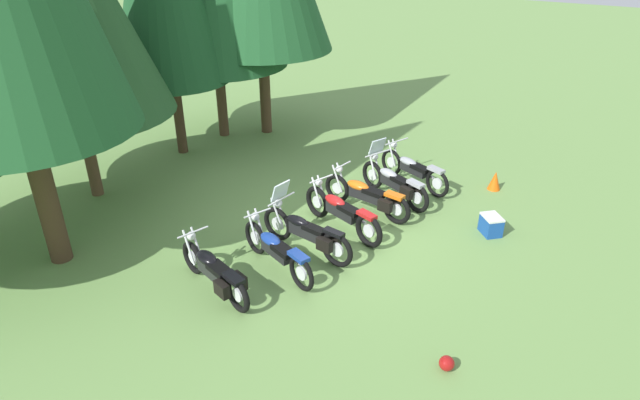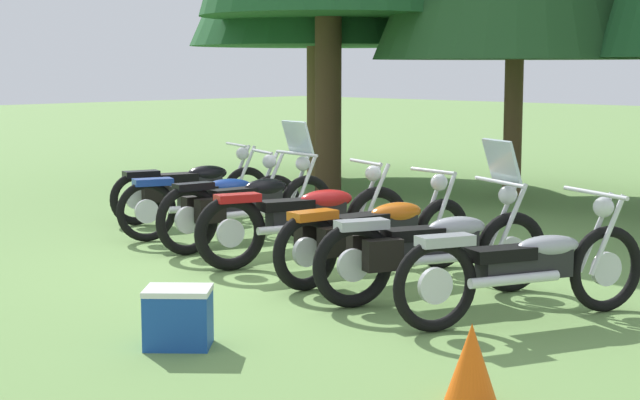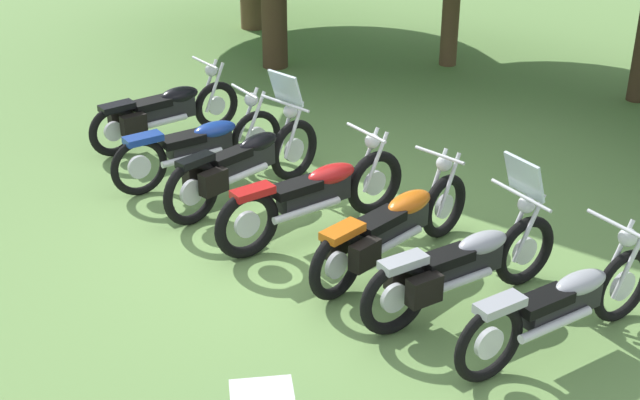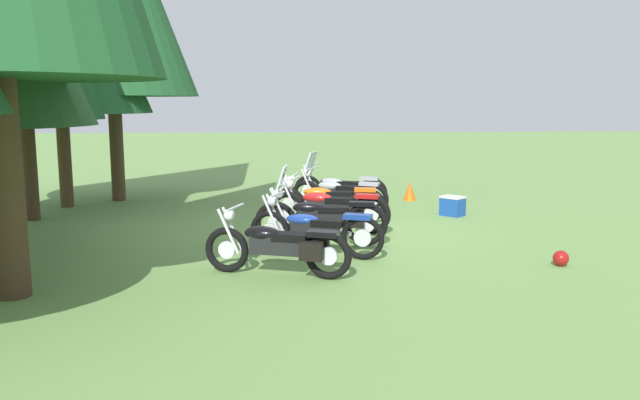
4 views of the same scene
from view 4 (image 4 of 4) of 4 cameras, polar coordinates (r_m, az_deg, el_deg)
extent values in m
plane|color=#6B934C|center=(12.09, 0.58, -2.91)|extent=(80.00, 80.00, 0.00)
torus|color=black|center=(9.29, -8.45, -4.49)|extent=(0.31, 0.67, 0.67)
cylinder|color=silver|center=(9.29, -8.45, -4.49)|extent=(0.13, 0.26, 0.26)
torus|color=black|center=(8.83, 0.76, -5.11)|extent=(0.31, 0.67, 0.67)
cylinder|color=silver|center=(8.83, 0.76, -5.11)|extent=(0.13, 0.26, 0.26)
cube|color=black|center=(9.01, -3.97, -4.08)|extent=(0.45, 0.79, 0.26)
ellipsoid|color=black|center=(9.04, -5.25, -3.01)|extent=(0.44, 0.60, 0.20)
cube|color=black|center=(8.91, -2.70, -3.35)|extent=(0.41, 0.56, 0.10)
cube|color=black|center=(8.78, 0.26, -3.09)|extent=(0.34, 0.48, 0.08)
cylinder|color=silver|center=(9.13, -8.35, -2.82)|extent=(0.15, 0.33, 0.65)
cylinder|color=silver|center=(9.29, -7.94, -2.61)|extent=(0.15, 0.33, 0.65)
cylinder|color=silver|center=(9.12, -7.72, -0.66)|extent=(0.61, 0.23, 0.04)
sphere|color=silver|center=(9.17, -8.23, -1.38)|extent=(0.21, 0.21, 0.17)
cylinder|color=silver|center=(9.11, -2.67, -4.54)|extent=(0.31, 0.74, 0.08)
cube|color=black|center=(8.68, -0.81, -4.67)|extent=(0.23, 0.35, 0.26)
cube|color=black|center=(9.02, -0.20, -4.14)|extent=(0.23, 0.35, 0.26)
torus|color=black|center=(10.41, -4.56, -2.89)|extent=(0.34, 0.69, 0.70)
cylinder|color=silver|center=(10.41, -4.56, -2.89)|extent=(0.15, 0.27, 0.28)
torus|color=black|center=(9.93, 3.88, -3.45)|extent=(0.34, 0.69, 0.70)
cylinder|color=silver|center=(9.93, 3.88, -3.45)|extent=(0.15, 0.27, 0.28)
cube|color=black|center=(10.12, -0.44, -2.61)|extent=(0.49, 0.81, 0.23)
ellipsoid|color=navy|center=(10.16, -1.60, -1.77)|extent=(0.46, 0.62, 0.18)
cube|color=black|center=(10.04, 0.73, -2.08)|extent=(0.43, 0.58, 0.10)
cube|color=navy|center=(9.89, 3.45, -1.52)|extent=(0.35, 0.49, 0.08)
cylinder|color=silver|center=(10.25, -4.45, -1.38)|extent=(0.16, 0.33, 0.65)
cylinder|color=silver|center=(10.41, -4.10, -1.22)|extent=(0.16, 0.33, 0.65)
cylinder|color=silver|center=(10.25, -3.88, 0.53)|extent=(0.57, 0.25, 0.04)
sphere|color=silver|center=(10.30, -4.34, -0.10)|extent=(0.22, 0.22, 0.17)
cylinder|color=silver|center=(10.22, 0.73, -2.97)|extent=(0.36, 0.75, 0.08)
torus|color=black|center=(11.04, -4.02, -2.07)|extent=(0.22, 0.76, 0.75)
cylinder|color=silver|center=(11.04, -4.02, -2.07)|extent=(0.09, 0.30, 0.29)
torus|color=black|center=(10.91, 4.21, -2.20)|extent=(0.22, 0.76, 0.75)
cylinder|color=silver|center=(10.91, 4.21, -2.20)|extent=(0.09, 0.30, 0.29)
cube|color=black|center=(10.93, 0.07, -1.54)|extent=(0.29, 0.80, 0.26)
ellipsoid|color=black|center=(10.92, -1.06, -0.70)|extent=(0.30, 0.58, 0.20)
cube|color=black|center=(10.89, 1.21, -0.89)|extent=(0.28, 0.55, 0.10)
cube|color=black|center=(10.85, 3.81, -0.36)|extent=(0.23, 0.46, 0.08)
cylinder|color=silver|center=(10.92, -3.78, -0.60)|extent=(0.09, 0.34, 0.65)
cylinder|color=silver|center=(11.05, -3.67, -0.49)|extent=(0.09, 0.34, 0.65)
cylinder|color=silver|center=(10.92, -3.33, 1.19)|extent=(0.77, 0.15, 0.04)
sphere|color=silver|center=(10.95, -3.79, 0.58)|extent=(0.19, 0.19, 0.17)
cylinder|color=silver|center=(11.04, 1.02, -1.94)|extent=(0.20, 0.78, 0.08)
cube|color=silver|center=(10.90, -3.44, 2.13)|extent=(0.46, 0.22, 0.39)
cube|color=black|center=(10.76, 3.14, -1.81)|extent=(0.19, 0.34, 0.26)
cube|color=black|center=(11.04, 3.19, -1.54)|extent=(0.19, 0.34, 0.26)
torus|color=black|center=(12.30, -2.95, -0.94)|extent=(0.36, 0.75, 0.75)
cylinder|color=silver|center=(12.30, -2.95, -0.94)|extent=(0.14, 0.28, 0.28)
torus|color=black|center=(11.87, 4.67, -1.31)|extent=(0.36, 0.75, 0.75)
cylinder|color=silver|center=(11.87, 4.67, -1.31)|extent=(0.14, 0.28, 0.28)
cube|color=black|center=(12.04, 0.79, -0.59)|extent=(0.48, 0.85, 0.26)
ellipsoid|color=#B21919|center=(12.07, -0.25, 0.20)|extent=(0.45, 0.64, 0.20)
cube|color=black|center=(11.96, 1.85, -0.03)|extent=(0.42, 0.60, 0.10)
cube|color=#B21919|center=(11.83, 4.31, 0.35)|extent=(0.33, 0.48, 0.08)
cylinder|color=silver|center=(12.16, -2.81, 0.36)|extent=(0.15, 0.33, 0.65)
cylinder|color=silver|center=(12.31, -2.57, 0.47)|extent=(0.15, 0.33, 0.65)
cylinder|color=silver|center=(12.16, -2.35, 1.98)|extent=(0.62, 0.25, 0.04)
sphere|color=silver|center=(12.20, -2.74, 1.43)|extent=(0.22, 0.22, 0.17)
cylinder|color=silver|center=(12.14, 1.79, -0.97)|extent=(0.35, 0.80, 0.08)
torus|color=black|center=(13.17, -2.86, -0.38)|extent=(0.22, 0.71, 0.70)
cylinder|color=silver|center=(13.17, -2.86, -0.38)|extent=(0.09, 0.27, 0.27)
torus|color=black|center=(13.03, 4.45, -0.50)|extent=(0.22, 0.71, 0.70)
cylinder|color=silver|center=(13.03, 4.45, -0.50)|extent=(0.09, 0.27, 0.27)
cube|color=black|center=(13.06, 0.78, 0.04)|extent=(0.35, 0.85, 0.25)
ellipsoid|color=#D16014|center=(13.06, -0.23, 0.72)|extent=(0.37, 0.63, 0.19)
cube|color=black|center=(13.02, 1.79, 0.56)|extent=(0.34, 0.59, 0.10)
cube|color=#D16014|center=(12.99, 4.11, 0.93)|extent=(0.27, 0.47, 0.08)
cylinder|color=silver|center=(13.03, -2.66, 0.84)|extent=(0.10, 0.34, 0.65)
cylinder|color=silver|center=(13.20, -2.56, 0.94)|extent=(0.10, 0.34, 0.65)
cylinder|color=silver|center=(13.06, -2.28, 2.36)|extent=(0.61, 0.13, 0.04)
sphere|color=silver|center=(13.09, -2.66, 1.84)|extent=(0.19, 0.19, 0.17)
cylinder|color=silver|center=(13.20, 1.62, -0.27)|extent=(0.21, 0.83, 0.08)
cube|color=black|center=(12.85, 3.55, -0.17)|extent=(0.19, 0.34, 0.26)
cube|color=black|center=(13.20, 3.60, 0.07)|extent=(0.19, 0.34, 0.26)
torus|color=black|center=(14.25, -1.25, 0.37)|extent=(0.38, 0.71, 0.72)
cylinder|color=silver|center=(14.25, -1.25, 0.37)|extent=(0.16, 0.27, 0.28)
torus|color=black|center=(13.78, 4.80, 0.05)|extent=(0.38, 0.71, 0.72)
cylinder|color=silver|center=(13.78, 4.80, 0.05)|extent=(0.16, 0.27, 0.28)
cube|color=black|center=(13.98, 1.73, 0.66)|extent=(0.49, 0.79, 0.24)
ellipsoid|color=#9EA0A8|center=(14.03, 0.90, 1.30)|extent=(0.45, 0.60, 0.19)
cube|color=black|center=(13.90, 2.57, 1.10)|extent=(0.42, 0.56, 0.10)
cube|color=#9EA0A8|center=(13.76, 4.50, 1.46)|extent=(0.34, 0.48, 0.08)
cylinder|color=silver|center=(14.12, -1.13, 1.51)|extent=(0.17, 0.33, 0.65)
cylinder|color=silver|center=(14.26, -0.92, 1.59)|extent=(0.17, 0.33, 0.65)
cylinder|color=silver|center=(14.12, -0.73, 2.89)|extent=(0.72, 0.34, 0.04)
sphere|color=silver|center=(14.17, -1.07, 2.42)|extent=(0.22, 0.22, 0.17)
cylinder|color=silver|center=(14.06, 2.54, 0.33)|extent=(0.38, 0.74, 0.08)
cube|color=silver|center=(14.11, -0.80, 3.62)|extent=(0.46, 0.31, 0.39)
cube|color=black|center=(13.67, 3.83, 0.41)|extent=(0.26, 0.35, 0.26)
cube|color=black|center=(13.97, 4.18, 0.59)|extent=(0.26, 0.35, 0.26)
torus|color=black|center=(15.22, -1.08, 0.91)|extent=(0.36, 0.70, 0.72)
cylinder|color=silver|center=(15.22, -1.08, 0.91)|extent=(0.15, 0.28, 0.28)
torus|color=black|center=(14.75, 4.79, 0.62)|extent=(0.36, 0.70, 0.72)
cylinder|color=silver|center=(14.75, 4.79, 0.62)|extent=(0.15, 0.28, 0.28)
cube|color=black|center=(14.95, 1.81, 1.14)|extent=(0.49, 0.81, 0.22)
ellipsoid|color=#9EA0A8|center=(15.00, 1.01, 1.68)|extent=(0.45, 0.62, 0.17)
cube|color=black|center=(14.88, 2.63, 1.50)|extent=(0.42, 0.58, 0.10)
cube|color=#9EA0A8|center=(14.73, 4.51, 1.95)|extent=(0.34, 0.48, 0.08)
cylinder|color=silver|center=(15.09, -0.97, 1.98)|extent=(0.17, 0.33, 0.65)
cylinder|color=silver|center=(15.23, -0.78, 2.04)|extent=(0.17, 0.33, 0.65)
cylinder|color=silver|center=(15.10, -0.59, 3.27)|extent=(0.73, 0.33, 0.04)
sphere|color=silver|center=(15.14, -0.91, 2.83)|extent=(0.22, 0.22, 0.17)
cylinder|color=silver|center=(15.03, 2.59, 0.87)|extent=(0.38, 0.76, 0.08)
cylinder|color=#42301E|center=(8.78, -26.56, 0.81)|extent=(0.42, 0.42, 2.76)
cylinder|color=#42301E|center=(14.47, -24.80, 2.46)|extent=(0.28, 0.28, 2.12)
cylinder|color=#4C3823|center=(16.01, -22.15, 3.35)|extent=(0.30, 0.30, 2.21)
cylinder|color=#4C3823|center=(16.60, -17.96, 4.44)|extent=(0.33, 0.33, 2.61)
cube|color=#19479E|center=(14.07, 11.93, -0.61)|extent=(0.58, 0.57, 0.39)
cube|color=silver|center=(14.04, 11.95, 0.26)|extent=(0.59, 0.58, 0.04)
cone|color=#EA590F|center=(16.07, 8.14, 0.82)|extent=(0.32, 0.32, 0.48)
sphere|color=maroon|center=(10.27, 21.01, -4.95)|extent=(0.24, 0.24, 0.24)
camera|label=1|loc=(7.32, 64.60, 34.12)|focal=30.23mm
camera|label=2|loc=(20.72, 19.73, 7.12)|focal=56.94mm
camera|label=3|loc=(18.54, 22.06, 14.96)|focal=49.92mm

